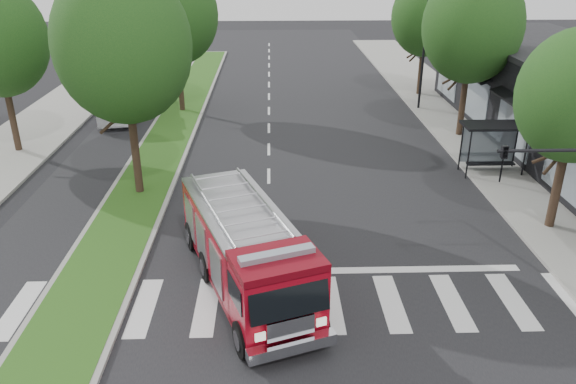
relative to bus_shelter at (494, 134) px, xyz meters
name	(u,v)px	position (x,y,z in m)	size (l,w,h in m)	color
ground	(269,258)	(-11.20, -8.15, -2.04)	(140.00, 140.00, 0.00)	black
sidewalk_right	(500,158)	(1.30, 1.85, -1.96)	(5.00, 80.00, 0.15)	gray
median	(178,119)	(-17.20, 9.85, -1.96)	(3.00, 50.00, 0.15)	gray
bus_shelter	(494,134)	(0.00, 0.00, 0.00)	(3.20, 1.60, 2.61)	black
tree_right_near	(576,97)	(0.30, -6.15, 3.47)	(4.40, 4.40, 8.05)	black
tree_right_mid	(473,26)	(0.30, 5.85, 4.45)	(5.60, 5.60, 9.72)	black
tree_right_far	(426,17)	(0.30, 15.85, 3.80)	(5.00, 5.00, 8.73)	black
tree_median_near	(123,45)	(-17.20, -2.15, 4.77)	(5.80, 5.80, 10.16)	black
tree_median_far	(175,15)	(-17.20, 11.85, 4.45)	(5.60, 5.60, 9.72)	black
streetlight_right_far	(422,45)	(-0.85, 11.85, 2.44)	(2.11, 0.20, 8.00)	black
fire_engine	(246,250)	(-11.93, -10.02, -0.62)	(5.25, 8.91, 2.97)	#63050F
city_bus	(119,93)	(-21.47, 11.93, -0.70)	(2.25, 9.61, 2.68)	white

